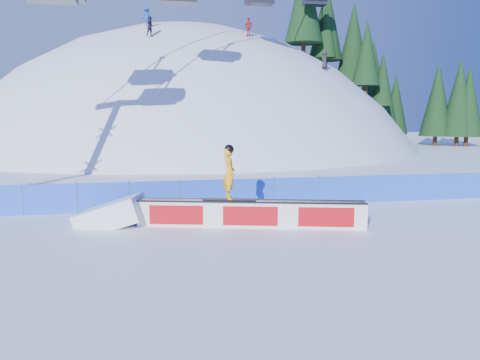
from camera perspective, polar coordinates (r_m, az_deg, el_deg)
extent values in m
plane|color=white|center=(15.52, 4.90, -6.47)|extent=(160.00, 160.00, 0.00)
sphere|color=white|center=(60.68, -6.43, -13.17)|extent=(64.00, 64.00, 64.00)
cylinder|color=#321F14|center=(58.90, 7.41, 15.24)|extent=(0.50, 0.50, 1.40)
cone|color=black|center=(59.77, 7.50, 20.17)|extent=(4.03, 4.03, 9.16)
cylinder|color=#321F14|center=(62.39, 8.83, 13.43)|extent=(0.50, 0.50, 1.40)
cone|color=black|center=(63.04, 8.92, 17.85)|extent=(3.76, 3.76, 8.56)
cylinder|color=#321F14|center=(55.90, 12.86, 12.52)|extent=(0.50, 0.50, 1.40)
cone|color=black|center=(56.32, 12.98, 16.24)|extent=(2.69, 2.69, 6.12)
cylinder|color=#321F14|center=(57.59, 13.05, 12.02)|extent=(0.50, 0.50, 1.40)
cone|color=black|center=(58.14, 13.21, 16.76)|extent=(3.71, 3.71, 8.44)
cylinder|color=#321F14|center=(56.85, 15.65, 9.92)|extent=(0.50, 0.50, 1.40)
cone|color=black|center=(57.10, 15.79, 13.57)|extent=(2.67, 2.67, 6.08)
cylinder|color=#321F14|center=(64.45, 14.00, 8.71)|extent=(0.50, 0.50, 1.40)
cone|color=black|center=(64.65, 14.13, 12.35)|extent=(3.08, 3.08, 7.01)
cylinder|color=#321F14|center=(62.54, 15.22, 8.40)|extent=(0.50, 0.50, 1.40)
cone|color=black|center=(62.82, 15.40, 13.15)|extent=(4.06, 4.06, 9.22)
cylinder|color=#321F14|center=(61.97, 18.70, 4.56)|extent=(0.50, 0.50, 1.40)
cone|color=black|center=(61.90, 18.89, 8.82)|extent=(3.53, 3.53, 8.02)
cylinder|color=#321F14|center=(61.51, 20.63, 4.45)|extent=(0.50, 0.50, 1.40)
cone|color=black|center=(61.44, 20.85, 8.84)|extent=(3.62, 3.62, 8.24)
cylinder|color=#321F14|center=(60.34, 22.26, 4.31)|extent=(0.50, 0.50, 1.40)
cone|color=black|center=(60.27, 22.50, 8.75)|extent=(3.59, 3.59, 8.17)
cylinder|color=#321F14|center=(67.37, 21.34, 4.68)|extent=(0.50, 0.50, 1.40)
cone|color=black|center=(67.29, 21.50, 7.77)|extent=(2.67, 2.67, 6.07)
cylinder|color=#321F14|center=(65.70, 23.99, 4.47)|extent=(0.50, 0.50, 1.40)
cone|color=black|center=(65.65, 24.25, 9.06)|extent=(4.11, 4.11, 9.33)
cylinder|color=#321F14|center=(66.83, 23.32, 4.55)|extent=(0.50, 0.50, 1.40)
cone|color=black|center=(66.76, 23.51, 8.09)|extent=(3.10, 3.10, 7.05)
cube|color=blue|center=(19.67, 1.36, -1.57)|extent=(22.00, 0.03, 1.20)
cylinder|color=#404E74|center=(19.83, -24.98, -2.10)|extent=(0.05, 0.05, 1.30)
cylinder|color=#404E74|center=(19.44, -19.26, -1.99)|extent=(0.05, 0.05, 1.30)
cylinder|color=#404E74|center=(19.24, -13.36, -1.85)|extent=(0.05, 0.05, 1.30)
cylinder|color=#404E74|center=(19.26, -7.40, -1.69)|extent=(0.05, 0.05, 1.30)
cylinder|color=#404E74|center=(19.48, -1.52, -1.52)|extent=(0.05, 0.05, 1.30)
cylinder|color=#404E74|center=(19.89, 4.18, -1.34)|extent=(0.05, 0.05, 1.30)
cylinder|color=#404E74|center=(20.50, 9.58, -1.15)|extent=(0.05, 0.05, 1.30)
cylinder|color=#404E74|center=(21.28, 14.64, -0.97)|extent=(0.05, 0.05, 1.30)
cylinder|color=#404E74|center=(22.21, 19.30, -0.79)|extent=(0.05, 0.05, 1.30)
cylinder|color=#404E74|center=(23.27, 23.57, -0.62)|extent=(0.05, 0.05, 1.30)
cube|color=white|center=(16.20, 1.30, -4.22)|extent=(7.73, 2.50, 0.89)
cube|color=#8F929C|center=(16.10, 1.31, -2.62)|extent=(7.66, 2.50, 0.04)
cube|color=black|center=(15.85, 1.26, -2.75)|extent=(7.61, 2.05, 0.06)
cube|color=black|center=(16.36, 1.35, -2.41)|extent=(7.61, 2.05, 0.06)
cube|color=red|center=(15.95, 1.26, -4.42)|extent=(7.23, 1.94, 0.66)
cube|color=red|center=(16.45, 1.34, -4.03)|extent=(7.23, 1.94, 0.66)
cube|color=black|center=(16.14, -1.33, -2.38)|extent=(1.86, 0.79, 0.04)
imported|color=#FFB20E|center=(16.01, -1.34, 0.81)|extent=(0.46, 0.67, 1.78)
sphere|color=black|center=(15.92, -1.35, 3.77)|extent=(0.33, 0.33, 0.33)
imported|color=black|center=(43.32, -10.84, 17.94)|extent=(0.97, 0.86, 1.65)
imported|color=red|center=(46.15, 1.02, 18.19)|extent=(0.90, 1.02, 1.65)
imported|color=#1A3DA1|center=(47.65, -11.29, 18.96)|extent=(1.19, 0.86, 1.65)
imported|color=black|center=(45.84, 10.28, 14.27)|extent=(0.96, 0.90, 1.65)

